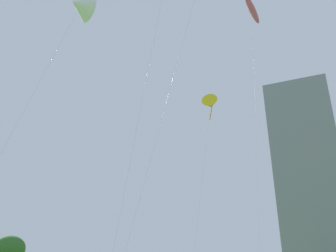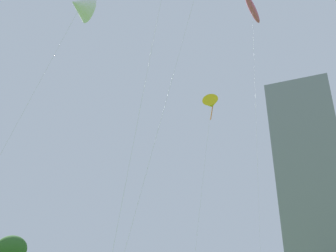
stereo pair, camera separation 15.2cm
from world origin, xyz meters
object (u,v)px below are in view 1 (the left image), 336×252
at_px(kite_flying_2, 252,9).
at_px(park_tree_1, 9,249).
at_px(distant_highrise_1, 313,196).
at_px(kite_flying_0, 81,6).
at_px(distant_highrise_0, 310,181).
at_px(kite_flying_1, 210,104).

xyz_separation_m(kite_flying_2, park_tree_1, (-33.11, 16.15, -23.33)).
bearing_deg(distant_highrise_1, kite_flying_0, -120.83).
bearing_deg(park_tree_1, distant_highrise_0, 46.60).
relative_size(kite_flying_0, park_tree_1, 3.00).
bearing_deg(distant_highrise_1, kite_flying_2, -115.97).
xyz_separation_m(kite_flying_0, park_tree_1, (-18.69, 27.53, -15.49)).
bearing_deg(kite_flying_2, distant_highrise_1, 73.79).
relative_size(kite_flying_2, distant_highrise_1, 0.50).
distance_m(kite_flying_1, park_tree_1, 33.57).
xyz_separation_m(kite_flying_1, distant_highrise_0, (27.66, 69.73, 7.70)).
relative_size(kite_flying_0, kite_flying_2, 0.74).
bearing_deg(distant_highrise_1, kite_flying_1, -119.35).
height_order(kite_flying_0, distant_highrise_1, distant_highrise_1).
xyz_separation_m(kite_flying_0, distant_highrise_0, (37.07, 86.49, 7.10)).
xyz_separation_m(kite_flying_0, kite_flying_2, (14.42, 11.38, 7.84)).
bearing_deg(distant_highrise_0, kite_flying_1, -95.61).
distance_m(kite_flying_0, distant_highrise_0, 94.37).
bearing_deg(kite_flying_1, kite_flying_2, -47.01).
height_order(kite_flying_2, distant_highrise_1, distant_highrise_1).
relative_size(kite_flying_1, distant_highrise_0, 0.38).
bearing_deg(distant_highrise_0, park_tree_1, -117.37).
xyz_separation_m(kite_flying_1, distant_highrise_1, (35.94, 100.98, 9.42)).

